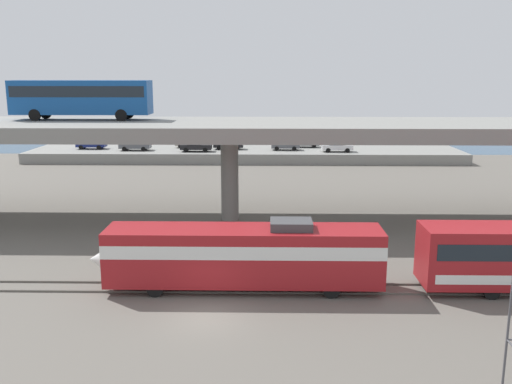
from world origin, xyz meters
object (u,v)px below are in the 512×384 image
object	(u,v)px
parked_car_1	(285,145)
parked_car_6	(196,146)
train_locomotive	(230,253)
transit_bus_on_overpass	(82,96)
parked_car_4	(337,146)
parked_car_2	(135,145)
parked_car_0	(305,142)
parked_car_7	(190,142)
parked_car_5	(91,144)
parked_car_3	(228,144)

from	to	relation	value
parked_car_1	parked_car_6	distance (m)	12.97
train_locomotive	transit_bus_on_overpass	xyz separation A→B (m)	(-14.03, 17.91, 8.31)
parked_car_4	parked_car_1	bearing A→B (deg)	166.82
transit_bus_on_overpass	parked_car_2	size ratio (longest dim) A/B	2.69
transit_bus_on_overpass	parked_car_2	xyz separation A→B (m)	(-3.05, 31.50, -8.27)
parked_car_0	parked_car_2	bearing A→B (deg)	9.37
parked_car_0	parked_car_4	xyz separation A→B (m)	(4.17, -5.06, 0.00)
parked_car_7	train_locomotive	bearing A→B (deg)	-79.74
parked_car_5	parked_car_7	xyz separation A→B (m)	(14.37, 1.96, 0.00)
transit_bus_on_overpass	parked_car_5	bearing A→B (deg)	106.71
parked_car_3	parked_car_6	bearing A→B (deg)	-150.40
train_locomotive	parked_car_6	world-z (taller)	train_locomotive
parked_car_1	parked_car_7	world-z (taller)	same
train_locomotive	transit_bus_on_overpass	bearing A→B (deg)	-51.92
parked_car_2	parked_car_4	xyz separation A→B (m)	(29.18, -0.93, -0.00)
parked_car_2	parked_car_5	xyz separation A→B (m)	(-6.85, 1.46, -0.00)
train_locomotive	parked_car_2	xyz separation A→B (m)	(-17.08, 49.41, 0.05)
parked_car_2	parked_car_5	bearing A→B (deg)	167.96
transit_bus_on_overpass	parked_car_0	world-z (taller)	transit_bus_on_overpass
parked_car_0	train_locomotive	bearing A→B (deg)	81.58
train_locomotive	parked_car_4	bearing A→B (deg)	-104.02
parked_car_0	parked_car_5	bearing A→B (deg)	4.79
parked_car_2	parked_car_4	size ratio (longest dim) A/B	1.02
parked_car_0	parked_car_6	world-z (taller)	same
parked_car_1	parked_car_4	distance (m)	7.54
transit_bus_on_overpass	parked_car_0	bearing A→B (deg)	58.35
transit_bus_on_overpass	parked_car_7	xyz separation A→B (m)	(4.48, 34.91, -8.27)
parked_car_6	parked_car_3	bearing A→B (deg)	29.60
parked_car_5	parked_car_6	size ratio (longest dim) A/B	0.96
parked_car_1	parked_car_6	size ratio (longest dim) A/B	0.92
parked_car_0	parked_car_1	world-z (taller)	same
transit_bus_on_overpass	parked_car_6	size ratio (longest dim) A/B	2.71
parked_car_3	parked_car_6	distance (m)	5.14
transit_bus_on_overpass	parked_car_1	size ratio (longest dim) A/B	2.95
train_locomotive	parked_car_3	world-z (taller)	train_locomotive
parked_car_1	parked_car_5	world-z (taller)	same
parked_car_2	train_locomotive	bearing A→B (deg)	-70.93
parked_car_3	parked_car_6	size ratio (longest dim) A/B	0.99
parked_car_2	parked_car_3	world-z (taller)	same
parked_car_1	parked_car_2	world-z (taller)	same
transit_bus_on_overpass	parked_car_1	bearing A→B (deg)	59.79
transit_bus_on_overpass	parked_car_1	xyz separation A→B (m)	(18.80, 32.28, -8.27)
parked_car_1	parked_car_4	bearing A→B (deg)	-13.18
parked_car_7	parked_car_6	bearing A→B (deg)	-71.62
parked_car_3	parked_car_6	xyz separation A→B (m)	(-4.47, -2.54, 0.00)
train_locomotive	parked_car_4	world-z (taller)	train_locomotive
parked_car_4	parked_car_5	distance (m)	36.11
transit_bus_on_overpass	parked_car_5	distance (m)	35.39
parked_car_0	parked_car_3	xyz separation A→B (m)	(-11.53, -2.65, -0.00)
parked_car_4	parked_car_5	world-z (taller)	same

